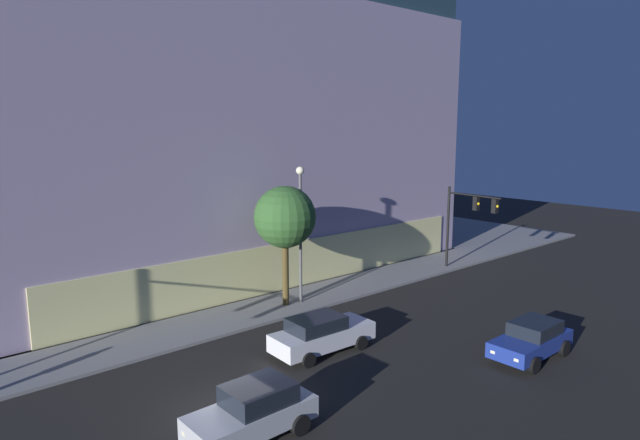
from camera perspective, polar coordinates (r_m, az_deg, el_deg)
name	(u,v)px	position (r m, az deg, el deg)	size (l,w,h in m)	color
ground_plane	(224,413)	(20.11, -9.97, -19.23)	(120.00, 120.00, 0.00)	black
modern_building	(178,123)	(43.87, -14.63, 9.75)	(32.49, 28.83, 20.07)	#4C4C51
traffic_light_far_corner	(468,213)	(37.22, 15.19, 0.72)	(0.60, 4.22, 5.56)	black
street_lamp_sidewalk	(300,217)	(29.38, -2.07, 0.28)	(0.44, 0.44, 7.47)	#575757
sidewalk_tree	(285,218)	(28.90, -3.69, 0.25)	(3.31, 3.31, 6.49)	#4E3E1E
car_silver	(253,411)	(18.27, -7.02, -19.24)	(4.11, 2.05, 1.70)	#B7BABF
car_white	(321,334)	(24.14, 0.13, -11.79)	(4.76, 2.16, 1.65)	silver
car_blue	(532,339)	(25.28, 21.25, -11.55)	(4.15, 1.97, 1.55)	navy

